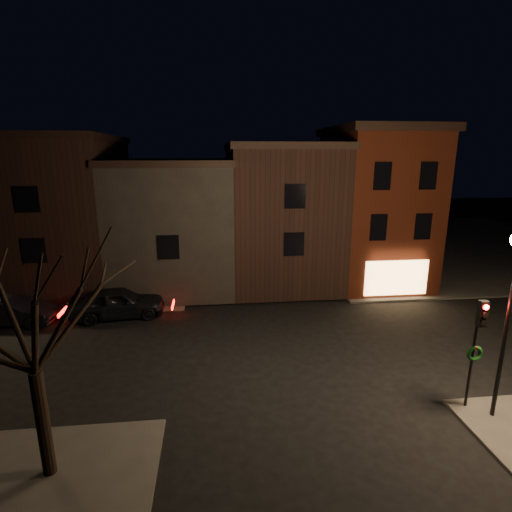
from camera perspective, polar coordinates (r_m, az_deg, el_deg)
The scene contains 11 objects.
ground at distance 19.46m, azimuth 4.05°, elevation -12.75°, with size 120.00×120.00×0.00m, color black.
sidewalk_far_right at distance 44.59m, azimuth 25.25°, elevation 1.62°, with size 30.00×30.00×0.12m, color #2D2B28.
sidewalk_far_left at distance 41.58m, azimuth -29.93°, elevation 0.22°, with size 30.00×30.00×0.12m, color #2D2B28.
corner_building at distance 28.99m, azimuth 16.65°, elevation 6.94°, with size 6.50×8.50×10.50m.
row_building_a at distance 28.21m, azimuth 3.42°, elevation 6.16°, with size 7.30×10.30×9.40m.
row_building_b at distance 28.00m, azimuth -11.44°, elevation 4.80°, with size 7.80×10.30×8.40m.
row_building_c at distance 29.44m, azimuth -25.77°, elevation 5.59°, with size 7.30×10.30×9.90m.
traffic_signal at distance 15.73m, azimuth 29.05°, elevation -10.19°, with size 0.58×0.38×4.05m.
bare_tree_left at distance 11.61m, azimuth -30.30°, elevation -4.85°, with size 5.60×5.60×7.50m.
parked_car_a at distance 23.57m, azimuth -19.14°, elevation -6.30°, with size 2.03×5.04×1.72m, color black.
parked_car_b at distance 25.03m, azimuth -31.50°, elevation -6.79°, with size 1.54×4.43×1.46m, color black.
Camera 1 is at (-3.24, -17.01, 8.87)m, focal length 28.00 mm.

